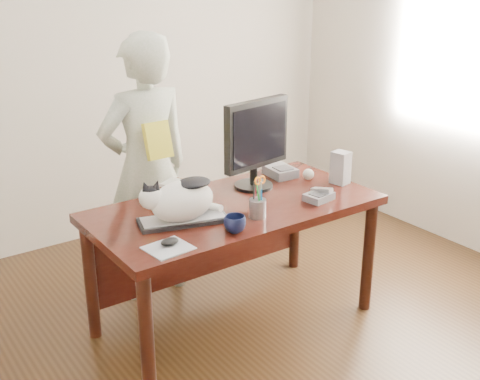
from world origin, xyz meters
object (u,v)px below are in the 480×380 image
object	(u,v)px
pen_cup	(258,206)
book_stack	(175,188)
desk	(227,224)
monitor	(256,139)
baseball	(308,174)
calculator	(280,171)
speaker	(341,168)
person	(146,170)
cat	(180,199)
mouse	(170,242)
coffee_mug	(235,224)
phone	(319,196)
keyboard	(183,220)

from	to	relation	value
pen_cup	book_stack	distance (m)	0.58
desk	monitor	world-z (taller)	monitor
baseball	monitor	bearing A→B (deg)	168.65
calculator	speaker	bearing A→B (deg)	-50.90
monitor	person	bearing A→B (deg)	125.73
cat	mouse	size ratio (longest dim) A/B	4.63
desk	monitor	size ratio (longest dim) A/B	3.02
calculator	person	xyz separation A→B (m)	(-0.73, 0.39, 0.05)
coffee_mug	book_stack	world-z (taller)	coffee_mug
mouse	coffee_mug	bearing A→B (deg)	-13.89
phone	calculator	xyz separation A→B (m)	(0.08, 0.45, 0.00)
baseball	book_stack	world-z (taller)	book_stack
coffee_mug	calculator	world-z (taller)	coffee_mug
mouse	phone	bearing A→B (deg)	-3.71
coffee_mug	baseball	size ratio (longest dim) A/B	1.57
keyboard	pen_cup	world-z (taller)	pen_cup
monitor	baseball	distance (m)	0.44
book_stack	person	size ratio (longest dim) A/B	0.15
monitor	mouse	bearing A→B (deg)	-162.83
speaker	person	xyz separation A→B (m)	(-0.94, 0.71, -0.02)
baseball	person	world-z (taller)	person
speaker	mouse	bearing A→B (deg)	175.76
calculator	person	bearing A→B (deg)	157.56
pen_cup	person	xyz separation A→B (m)	(-0.22, 0.84, 0.01)
phone	book_stack	size ratio (longest dim) A/B	0.71
book_stack	person	world-z (taller)	person
pen_cup	speaker	world-z (taller)	pen_cup
keyboard	phone	world-z (taller)	phone
speaker	cat	bearing A→B (deg)	166.21
speaker	baseball	distance (m)	0.21
pen_cup	book_stack	size ratio (longest dim) A/B	0.92
cat	book_stack	bearing A→B (deg)	80.29
cat	calculator	distance (m)	0.93
cat	baseball	bearing A→B (deg)	23.13
speaker	baseball	size ratio (longest dim) A/B	2.84
baseball	calculator	bearing A→B (deg)	120.45
cat	desk	bearing A→B (deg)	34.75
speaker	book_stack	distance (m)	1.00
mouse	cat	bearing A→B (deg)	43.49
coffee_mug	phone	xyz separation A→B (m)	(0.64, 0.08, -0.02)
pen_cup	person	distance (m)	0.87
speaker	baseball	bearing A→B (deg)	114.56
speaker	keyboard	bearing A→B (deg)	166.29
keyboard	book_stack	world-z (taller)	book_stack
cat	baseball	size ratio (longest dim) A/B	6.44
mouse	book_stack	xyz separation A→B (m)	(0.36, 0.59, 0.01)
cat	coffee_mug	xyz separation A→B (m)	(0.16, -0.26, -0.09)
person	desk	bearing A→B (deg)	110.22
book_stack	coffee_mug	bearing A→B (deg)	-114.82
person	book_stack	bearing A→B (deg)	94.85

